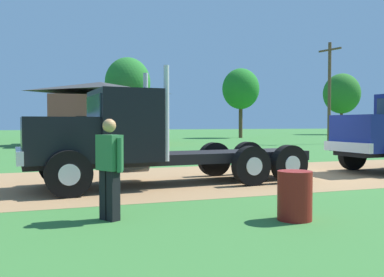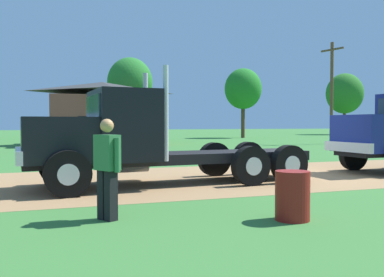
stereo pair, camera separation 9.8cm
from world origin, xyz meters
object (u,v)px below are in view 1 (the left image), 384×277
truck_foreground_white (130,141)px  utility_pole_near (329,90)px  steel_barrel (295,196)px  shed_building (101,114)px  visitor_by_barrel (110,165)px

truck_foreground_white → utility_pole_near: utility_pole_near is taller
steel_barrel → truck_foreground_white: bearing=111.6°
shed_building → utility_pole_near: utility_pole_near is taller
truck_foreground_white → shed_building: size_ratio=0.96×
utility_pole_near → truck_foreground_white: bearing=-138.3°
shed_building → visitor_by_barrel: bearing=-97.0°
visitor_by_barrel → utility_pole_near: 30.54m
steel_barrel → shed_building: shed_building is taller
visitor_by_barrel → steel_barrel: (3.07, -1.08, -0.54)m
truck_foreground_white → visitor_by_barrel: (-1.11, -3.86, -0.24)m
truck_foreground_white → utility_pole_near: (20.05, 17.89, 3.19)m
steel_barrel → utility_pole_near: 29.39m
shed_building → utility_pole_near: bearing=-16.7°
utility_pole_near → shed_building: bearing=163.3°
shed_building → utility_pole_near: 18.72m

